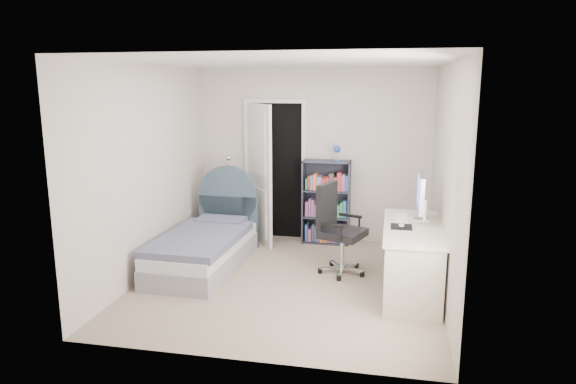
% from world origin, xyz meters
% --- Properties ---
extents(room_shell, '(3.50, 3.70, 2.60)m').
position_xyz_m(room_shell, '(0.00, 0.00, 1.25)').
color(room_shell, gray).
rests_on(room_shell, ground).
extents(door, '(0.92, 0.68, 2.06)m').
position_xyz_m(door, '(-0.65, 1.56, 1.03)').
color(door, black).
rests_on(door, ground).
extents(bed, '(0.95, 1.91, 1.16)m').
position_xyz_m(bed, '(-1.13, 0.33, 0.26)').
color(bed, gray).
rests_on(bed, ground).
extents(nightstand, '(0.41, 0.41, 0.60)m').
position_xyz_m(nightstand, '(-1.27, 1.59, 0.40)').
color(nightstand, tan).
rests_on(nightstand, ground).
extents(floor_lamp, '(0.18, 0.18, 1.28)m').
position_xyz_m(floor_lamp, '(-1.17, 1.37, 0.52)').
color(floor_lamp, silver).
rests_on(floor_lamp, ground).
extents(bookcase, '(0.68, 0.29, 1.43)m').
position_xyz_m(bookcase, '(0.25, 1.60, 0.56)').
color(bookcase, '#333745').
rests_on(bookcase, ground).
extents(desk, '(0.62, 1.55, 1.27)m').
position_xyz_m(desk, '(1.39, -0.02, 0.41)').
color(desk, beige).
rests_on(desk, ground).
extents(office_chair, '(0.62, 0.63, 1.10)m').
position_xyz_m(office_chair, '(0.51, 0.45, 0.60)').
color(office_chair, silver).
rests_on(office_chair, ground).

